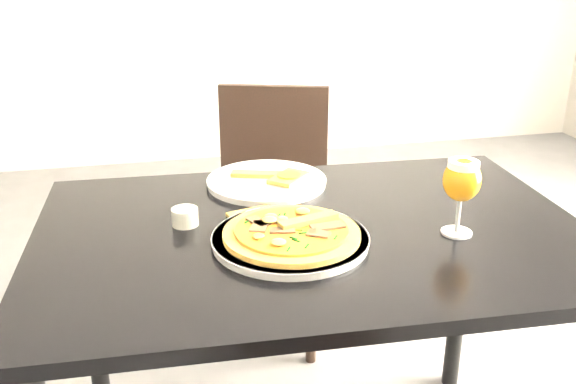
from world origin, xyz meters
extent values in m
cube|color=black|center=(-0.17, 0.22, 0.73)|extent=(1.23, 0.85, 0.03)
cylinder|color=black|center=(-0.69, 0.58, 0.36)|extent=(0.05, 0.05, 0.72)
cylinder|color=black|center=(0.39, 0.53, 0.36)|extent=(0.05, 0.05, 0.72)
cube|color=black|center=(-0.13, 0.95, 0.43)|extent=(0.51, 0.51, 0.04)
cylinder|color=black|center=(-0.33, 0.85, 0.21)|extent=(0.03, 0.03, 0.41)
cylinder|color=black|center=(-0.02, 0.75, 0.21)|extent=(0.03, 0.03, 0.41)
cylinder|color=black|center=(-0.23, 1.16, 0.21)|extent=(0.03, 0.03, 0.41)
cylinder|color=black|center=(0.08, 1.05, 0.21)|extent=(0.03, 0.03, 0.41)
cube|color=black|center=(-0.07, 1.12, 0.67)|extent=(0.37, 0.15, 0.40)
cylinder|color=silver|center=(-0.23, 0.16, 0.76)|extent=(0.42, 0.42, 0.02)
cylinder|color=olive|center=(-0.23, 0.15, 0.77)|extent=(0.28, 0.28, 0.01)
cylinder|color=#A12C0D|center=(-0.23, 0.15, 0.78)|extent=(0.23, 0.23, 0.01)
cube|color=#502F22|center=(-0.20, 0.15, 0.79)|extent=(0.06, 0.03, 0.00)
cube|color=#502F22|center=(-0.21, 0.19, 0.79)|extent=(0.05, 0.06, 0.00)
cube|color=#502F22|center=(-0.27, 0.21, 0.79)|extent=(0.05, 0.06, 0.00)
cube|color=#502F22|center=(-0.26, 0.15, 0.79)|extent=(0.06, 0.03, 0.00)
cube|color=#502F22|center=(-0.26, 0.11, 0.79)|extent=(0.05, 0.06, 0.00)
cube|color=#502F22|center=(-0.20, 0.09, 0.79)|extent=(0.05, 0.06, 0.00)
ellipsoid|color=gold|center=(-0.21, 0.16, 0.79)|extent=(0.03, 0.03, 0.01)
ellipsoid|color=gold|center=(-0.23, 0.22, 0.79)|extent=(0.03, 0.03, 0.01)
ellipsoid|color=gold|center=(-0.25, 0.16, 0.79)|extent=(0.03, 0.03, 0.01)
ellipsoid|color=gold|center=(-0.29, 0.12, 0.79)|extent=(0.03, 0.03, 0.01)
ellipsoid|color=gold|center=(-0.23, 0.13, 0.79)|extent=(0.03, 0.03, 0.01)
ellipsoid|color=gold|center=(-0.17, 0.11, 0.79)|extent=(0.03, 0.03, 0.01)
cube|color=#0C430C|center=(-0.23, 0.16, 0.79)|extent=(0.01, 0.02, 0.00)
cube|color=#0C430C|center=(-0.23, 0.20, 0.79)|extent=(0.00, 0.02, 0.00)
cube|color=#0C430C|center=(-0.27, 0.22, 0.79)|extent=(0.01, 0.02, 0.00)
cube|color=#0C430C|center=(-0.26, 0.17, 0.79)|extent=(0.02, 0.01, 0.00)
cube|color=#0C430C|center=(-0.29, 0.17, 0.79)|extent=(0.02, 0.01, 0.00)
cube|color=#0C430C|center=(-0.25, 0.15, 0.79)|extent=(0.02, 0.01, 0.00)
cube|color=#0C430C|center=(-0.27, 0.13, 0.79)|extent=(0.02, 0.01, 0.00)
cube|color=#0C430C|center=(-0.27, 0.09, 0.79)|extent=(0.01, 0.02, 0.00)
cube|color=#0C430C|center=(-0.24, 0.12, 0.79)|extent=(0.01, 0.02, 0.00)
cube|color=#0C430C|center=(-0.22, 0.09, 0.79)|extent=(0.01, 0.02, 0.00)
cube|color=#0C430C|center=(-0.22, 0.14, 0.79)|extent=(0.01, 0.02, 0.00)
cube|color=#0C430C|center=(-0.19, 0.13, 0.79)|extent=(0.02, 0.01, 0.00)
cube|color=#0C430C|center=(-0.16, 0.15, 0.79)|extent=(0.02, 0.00, 0.00)
cube|color=#0C430C|center=(-0.20, 0.16, 0.79)|extent=(0.02, 0.01, 0.00)
cube|color=#0C430C|center=(-0.19, 0.19, 0.79)|extent=(0.02, 0.02, 0.00)
cube|color=olive|center=(-0.19, 0.17, 0.79)|extent=(0.13, 0.06, 0.01)
cylinder|color=silver|center=(-0.22, 0.50, 0.76)|extent=(0.35, 0.35, 0.02)
cube|color=olive|center=(-0.24, 0.52, 0.77)|extent=(0.13, 0.07, 0.01)
cube|color=olive|center=(-0.16, 0.48, 0.77)|extent=(0.12, 0.12, 0.01)
cylinder|color=#A12C0D|center=(-0.16, 0.48, 0.78)|extent=(0.06, 0.06, 0.00)
cube|color=olive|center=(-0.29, 0.33, 0.75)|extent=(0.11, 0.05, 0.01)
cylinder|color=beige|center=(-0.44, 0.30, 0.77)|extent=(0.06, 0.06, 0.04)
cylinder|color=gold|center=(-0.44, 0.30, 0.78)|extent=(0.05, 0.05, 0.01)
cylinder|color=#B2B6BB|center=(0.12, 0.12, 0.75)|extent=(0.07, 0.07, 0.00)
cylinder|color=#B2B6BB|center=(0.12, 0.12, 0.79)|extent=(0.01, 0.01, 0.07)
ellipsoid|color=#A96810|center=(0.12, 0.12, 0.87)|extent=(0.08, 0.08, 0.09)
cylinder|color=white|center=(0.12, 0.12, 0.91)|extent=(0.06, 0.06, 0.02)
camera|label=1|loc=(-0.51, -1.01, 1.34)|focal=40.00mm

